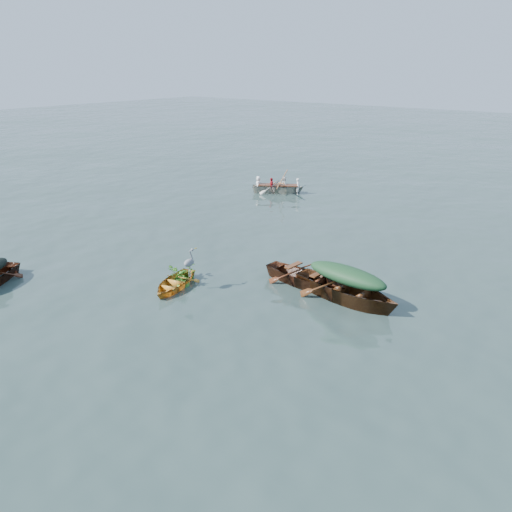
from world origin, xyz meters
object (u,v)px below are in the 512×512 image
at_px(yellow_dinghy, 174,288).
at_px(heron, 189,267).
at_px(open_wooden_boat, 305,286).
at_px(green_tarp_boat, 345,301).
at_px(rowed_boat, 278,193).

distance_m(yellow_dinghy, heron, 0.97).
relative_size(open_wooden_boat, heron, 4.50).
xyz_separation_m(yellow_dinghy, heron, (0.51, 0.22, 0.80)).
distance_m(green_tarp_boat, heron, 4.88).
bearing_deg(rowed_boat, heron, 171.58).
distance_m(green_tarp_boat, open_wooden_boat, 1.54).
height_order(rowed_boat, heron, heron).
distance_m(rowed_boat, heron, 13.04).
relative_size(yellow_dinghy, rowed_boat, 0.66).
height_order(green_tarp_boat, rowed_boat, green_tarp_boat).
bearing_deg(heron, open_wooden_boat, 24.70).
relative_size(yellow_dinghy, heron, 2.84).
relative_size(rowed_boat, heron, 4.28).
bearing_deg(green_tarp_boat, rowed_boat, 50.45).
distance_m(yellow_dinghy, rowed_boat, 13.03).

